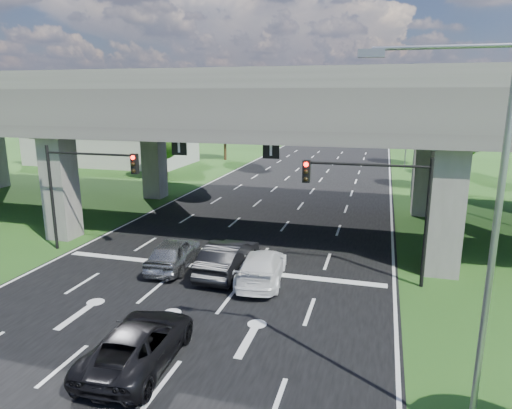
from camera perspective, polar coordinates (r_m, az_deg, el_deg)
The scene contains 19 objects.
ground at distance 20.76m, azimuth -8.47°, elevation -11.35°, with size 160.00×160.00×0.00m, color #214516.
road at distance 29.55m, azimuth -0.61°, elevation -3.53°, with size 18.00×120.00×0.03m, color black.
overpass at distance 30.19m, azimuth 0.44°, elevation 12.08°, with size 80.00×15.00×10.00m.
warehouse at distance 62.54m, azimuth -17.47°, elevation 6.77°, with size 20.00×10.00×4.00m, color #9E9E99.
signal_right at distance 21.55m, azimuth 15.06°, elevation 1.02°, with size 5.76×0.54×6.00m.
signal_left at distance 26.67m, azimuth -20.84°, elevation 2.93°, with size 5.76×0.54×6.00m.
streetlight_near at distance 11.70m, azimuth 25.95°, elevation -1.89°, with size 3.38×0.25×10.00m.
streetlight_far at distance 41.29m, azimuth 18.84°, elevation 8.88°, with size 3.38×0.25×10.00m.
streetlight_beyond at distance 57.24m, azimuth 18.06°, elevation 10.04°, with size 3.38×0.25×10.00m.
tree_left_near at distance 48.50m, azimuth -11.37°, elevation 8.70°, with size 4.50×4.50×7.80m.
tree_left_mid at distance 57.03m, azimuth -10.42°, elevation 8.77°, with size 3.91×3.90×6.76m.
tree_left_far at distance 62.80m, azimuth -3.89°, elevation 10.26°, with size 4.80×4.80×8.32m.
tree_right_near at distance 45.62m, azimuth 22.19°, elevation 7.27°, with size 4.20×4.20×7.28m.
tree_right_mid at distance 53.94m, azimuth 24.44°, elevation 7.54°, with size 3.91×3.90×6.76m.
tree_right_far at distance 61.39m, azimuth 19.69°, elevation 9.14°, with size 4.50×4.50×7.80m.
car_silver at distance 23.81m, azimuth -10.23°, elevation -6.01°, with size 1.84×4.57×1.56m, color gray.
car_dark at distance 22.71m, azimuth -3.49°, elevation -6.64°, with size 1.76×5.05×1.66m, color black.
car_white at distance 21.81m, azimuth 0.70°, elevation -7.77°, with size 2.04×5.03×1.46m, color white.
car_trailing at distance 16.10m, azimuth -14.42°, elevation -16.47°, with size 2.37×5.15×1.43m, color black.
Camera 1 is at (7.89, -17.13, 8.68)m, focal length 32.00 mm.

